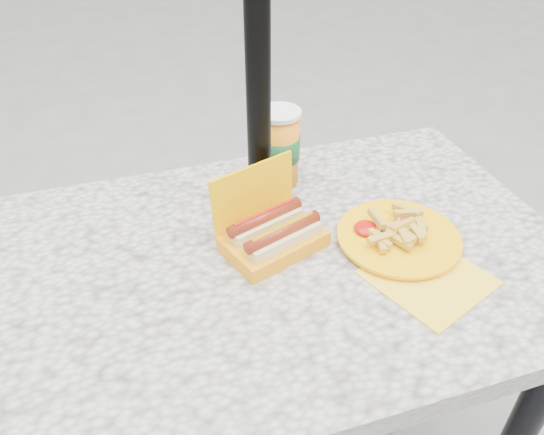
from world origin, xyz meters
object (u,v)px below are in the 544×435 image
object	(u,v)px
umbrella_pole	(258,63)
fries_plate	(400,239)
soda_cup	(279,147)
hotdog_box	(272,233)

from	to	relation	value
umbrella_pole	fries_plate	xyz separation A→B (m)	(0.24, -0.20, -0.34)
umbrella_pole	soda_cup	size ratio (longest dim) A/B	11.62
hotdog_box	soda_cup	distance (m)	0.26
umbrella_pole	hotdog_box	world-z (taller)	umbrella_pole
umbrella_pole	soda_cup	world-z (taller)	umbrella_pole
fries_plate	soda_cup	distance (m)	0.36
hotdog_box	fries_plate	xyz separation A→B (m)	(0.26, -0.08, -0.02)
umbrella_pole	hotdog_box	size ratio (longest dim) A/B	9.30
fries_plate	soda_cup	world-z (taller)	soda_cup
umbrella_pole	soda_cup	distance (m)	0.29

